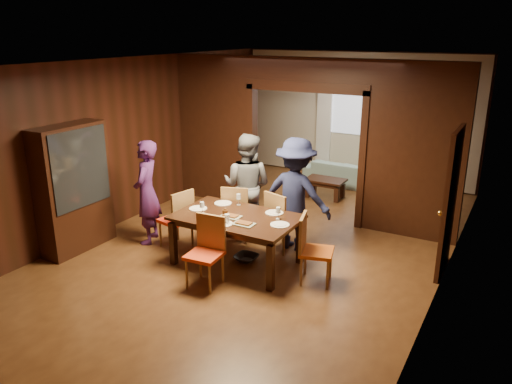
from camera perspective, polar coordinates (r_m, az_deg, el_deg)
The scene contains 32 objects.
floor at distance 8.16m, azimuth 0.75°, elevation -6.14°, with size 9.00×9.00×0.00m, color #4D2B15.
ceiling at distance 7.45m, azimuth 0.85°, elevation 14.62°, with size 5.50×9.00×0.02m, color silver.
room_walls at distance 9.33m, azimuth 6.36°, elevation 6.59°, with size 5.52×9.01×2.90m.
person_purple at distance 8.22m, azimuth -12.37°, elevation -0.04°, with size 0.62×0.41×1.70m, color #471E59.
person_grey at distance 8.27m, azimuth -1.04°, elevation 0.72°, with size 0.86×0.67×1.76m, color slate.
person_navy at distance 7.82m, azimuth 4.56°, elevation -0.26°, with size 1.16×0.67×1.79m, color #1B2044.
sofa at distance 11.40m, azimuth 10.23°, elevation 2.13°, with size 1.83×0.72×0.54m, color #8DB8B9.
serving_bowl at distance 7.34m, azimuth -1.16°, elevation -2.21°, with size 0.36×0.36×0.09m, color black.
dining_table at distance 7.43m, azimuth -2.21°, elevation -5.49°, with size 1.79×1.11×0.76m, color black.
coffee_table at distance 10.48m, azimuth 7.91°, elevation 0.43°, with size 0.80×0.50×0.40m, color black.
chair_left at distance 8.06m, azimuth -9.18°, elevation -2.97°, with size 0.44×0.44×0.97m, color red, non-canonical shape.
chair_right at distance 6.91m, azimuth 6.96°, elevation -6.56°, with size 0.44×0.44×0.97m, color #C55312, non-canonical shape.
chair_far_l at distance 8.23m, azimuth -2.14°, elevation -2.31°, with size 0.44×0.44×0.97m, color red, non-canonical shape.
chair_far_r at distance 7.88m, azimuth 3.17°, elevation -3.27°, with size 0.44×0.44×0.97m, color #E64215, non-canonical shape.
chair_near at distance 6.80m, azimuth -5.93°, elevation -6.95°, with size 0.44×0.44×0.97m, color red, non-canonical shape.
hutch at distance 8.24m, azimuth -20.12°, elevation 0.38°, with size 0.40×1.20×2.00m, color black.
door_right at distance 7.46m, azimuth 21.28°, elevation -1.16°, with size 0.06×0.90×2.10m, color black.
window_far at distance 11.66m, azimuth 11.41°, elevation 9.63°, with size 1.20×0.03×1.30m, color silver.
curtain_left at distance 11.94m, azimuth 7.78°, elevation 7.83°, with size 0.35×0.06×2.40m, color white.
curtain_right at distance 11.49m, azimuth 14.78°, elevation 6.99°, with size 0.35×0.06×2.40m, color white.
plate_left at distance 7.62m, azimuth -6.63°, elevation -1.88°, with size 0.27×0.27×0.01m, color white.
plate_far_l at distance 7.81m, azimuth -3.79°, elevation -1.28°, with size 0.27×0.27×0.01m, color white.
plate_far_r at distance 7.39m, azimuth 2.10°, elevation -2.39°, with size 0.27×0.27×0.01m, color silver.
plate_right at distance 6.96m, azimuth 2.73°, elevation -3.76°, with size 0.27×0.27×0.01m, color silver.
plate_near at distance 7.00m, azimuth -3.77°, elevation -3.65°, with size 0.27×0.27×0.01m, color silver.
platter_a at distance 7.24m, azimuth -2.92°, elevation -2.75°, with size 0.30×0.20×0.04m, color gray.
platter_b at distance 6.96m, azimuth -1.40°, elevation -3.61°, with size 0.30×0.20×0.04m, color gray.
wineglass_left at distance 7.39m, azimuth -6.18°, elevation -1.80°, with size 0.08×0.08×0.18m, color white, non-canonical shape.
wineglass_far at distance 7.71m, azimuth -2.00°, elevation -0.86°, with size 0.08×0.08×0.18m, color silver, non-canonical shape.
wineglass_right at distance 7.14m, azimuth 2.55°, elevation -2.43°, with size 0.08×0.08×0.18m, color silver, non-canonical shape.
tumbler at distance 6.99m, azimuth -3.32°, elevation -3.10°, with size 0.07×0.07×0.14m, color silver.
condiment_jar at distance 7.29m, azimuth -3.55°, elevation -2.31°, with size 0.08×0.08×0.11m, color #492911, non-canonical shape.
Camera 1 is at (3.54, -6.54, 3.36)m, focal length 35.00 mm.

